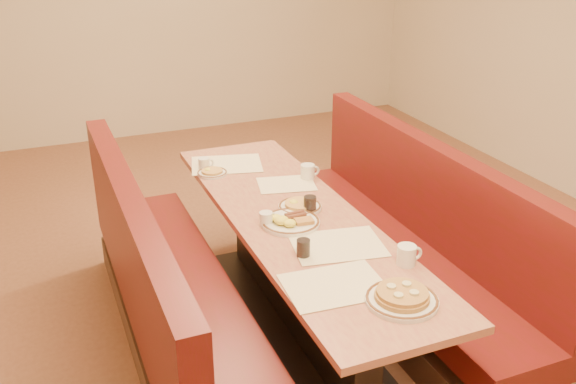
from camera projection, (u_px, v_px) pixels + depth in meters
name	position (u px, v px, depth m)	size (l,w,h in m)	color
ground	(295.00, 329.00, 3.84)	(8.00, 8.00, 0.00)	#9E6647
diner_table	(296.00, 275.00, 3.69)	(0.70, 2.50, 0.75)	black
booth_left	(170.00, 304.00, 3.44)	(0.55, 2.50, 1.05)	#4C3326
booth_right	(405.00, 253.00, 3.95)	(0.55, 2.50, 1.05)	#4C3326
placemat_near_left	(335.00, 285.00, 2.88)	(0.45, 0.34, 0.00)	#FBF2C4
placemat_near_right	(338.00, 245.00, 3.23)	(0.45, 0.34, 0.00)	#FBF2C4
placemat_far_left	(227.00, 164.00, 4.26)	(0.46, 0.34, 0.00)	#FBF2C4
placemat_far_right	(286.00, 184.00, 3.95)	(0.35, 0.26, 0.00)	#FBF2C4
pancake_plate	(402.00, 298.00, 2.75)	(0.32, 0.32, 0.07)	white
eggs_plate	(290.00, 221.00, 3.44)	(0.32, 0.32, 0.06)	white
extra_plate_mid	(300.00, 206.00, 3.63)	(0.25, 0.25, 0.05)	white
extra_plate_far	(212.00, 172.00, 4.10)	(0.19, 0.19, 0.04)	white
coffee_mug_a	(407.00, 255.00, 3.04)	(0.13, 0.09, 0.10)	white
coffee_mug_b	(266.00, 219.00, 3.42)	(0.10, 0.07, 0.08)	white
coffee_mug_c	(308.00, 171.00, 4.02)	(0.12, 0.09, 0.09)	white
coffee_mug_d	(204.00, 164.00, 4.17)	(0.10, 0.07, 0.08)	white
soda_tumbler_near	(303.00, 248.00, 3.11)	(0.07, 0.07, 0.09)	black
soda_tumbler_mid	(310.00, 205.00, 3.57)	(0.07, 0.07, 0.10)	black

